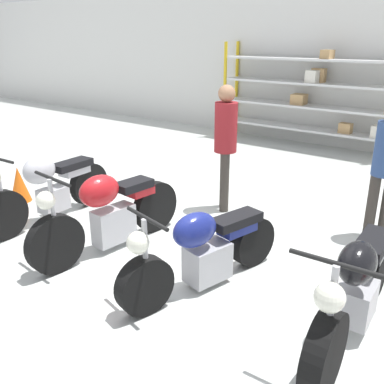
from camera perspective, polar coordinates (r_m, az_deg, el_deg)
ground_plane at (r=5.06m, az=-2.76°, el=-8.71°), size 30.00×30.00×0.00m
back_wall at (r=10.22m, az=21.57°, el=15.22°), size 30.00×0.08×3.60m
shelving_rack at (r=10.23m, az=15.51°, el=12.35°), size 4.16×0.63×2.30m
motorcycle_silver at (r=6.19m, az=-18.52°, el=0.58°), size 0.59×2.09×1.06m
motorcycle_red at (r=5.14m, az=-11.06°, el=-2.68°), size 0.66×2.13×1.08m
motorcycle_blue at (r=4.34m, az=1.57°, el=-7.74°), size 0.77×1.98×0.96m
motorcycle_black at (r=3.92m, az=21.05°, el=-11.90°), size 0.68×2.20×1.04m
person_browsing at (r=6.11m, az=4.50°, el=7.21°), size 0.45×0.45×1.82m
traffic_cone at (r=7.14m, az=-22.05°, el=0.96°), size 0.32×0.32×0.55m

